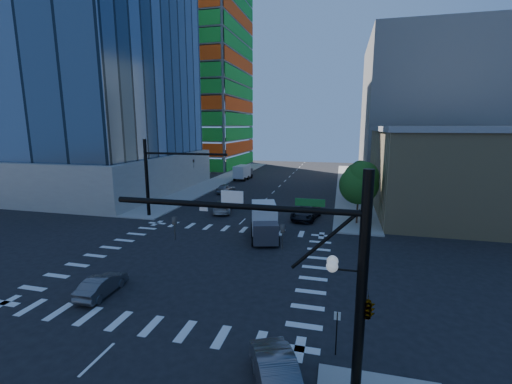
% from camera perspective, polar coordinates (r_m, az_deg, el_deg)
% --- Properties ---
extents(ground, '(160.00, 160.00, 0.00)m').
position_cam_1_polar(ground, '(28.17, -9.26, -11.35)').
color(ground, black).
rests_on(ground, ground).
extents(road_markings, '(20.00, 20.00, 0.01)m').
position_cam_1_polar(road_markings, '(28.17, -9.27, -11.34)').
color(road_markings, silver).
rests_on(road_markings, ground).
extents(sidewalk_ne, '(5.00, 60.00, 0.15)m').
position_cam_1_polar(sidewalk_ne, '(64.76, 15.56, 1.16)').
color(sidewalk_ne, '#9A9891').
rests_on(sidewalk_ne, ground).
extents(sidewalk_nw, '(5.00, 60.00, 0.15)m').
position_cam_1_polar(sidewalk_nw, '(68.71, -5.75, 2.05)').
color(sidewalk_nw, '#9A9891').
rests_on(sidewalk_nw, ground).
extents(construction_building, '(25.16, 34.50, 70.60)m').
position_cam_1_polar(construction_building, '(94.86, -10.32, 19.25)').
color(construction_building, slate).
rests_on(construction_building, ground).
extents(commercial_building, '(20.50, 22.50, 10.60)m').
position_cam_1_polar(commercial_building, '(48.38, 31.35, 3.05)').
color(commercial_building, tan).
rests_on(commercial_building, ground).
extents(bg_building_ne, '(24.00, 30.00, 28.00)m').
position_cam_1_polar(bg_building_ne, '(80.64, 26.43, 12.23)').
color(bg_building_ne, slate).
rests_on(bg_building_ne, ground).
extents(signal_mast_se, '(10.51, 2.48, 9.00)m').
position_cam_1_polar(signal_mast_se, '(13.58, 13.38, -13.75)').
color(signal_mast_se, black).
rests_on(signal_mast_se, sidewalk_se).
extents(signal_mast_nw, '(10.20, 0.40, 9.00)m').
position_cam_1_polar(signal_mast_nw, '(41.22, -16.03, 3.38)').
color(signal_mast_nw, black).
rests_on(signal_mast_nw, sidewalk_nw).
extents(tree_south, '(4.16, 4.16, 6.82)m').
position_cam_1_polar(tree_south, '(38.29, 16.98, 1.55)').
color(tree_south, '#382316').
rests_on(tree_south, sidewalk_ne).
extents(tree_north, '(3.54, 3.52, 5.78)m').
position_cam_1_polar(tree_north, '(50.27, 16.64, 2.90)').
color(tree_north, '#382316').
rests_on(tree_north, sidewalk_ne).
extents(no_parking_sign, '(0.30, 0.06, 2.20)m').
position_cam_1_polar(no_parking_sign, '(17.50, 13.30, -21.21)').
color(no_parking_sign, black).
rests_on(no_parking_sign, ground).
extents(car_nb_right, '(3.35, 4.81, 1.50)m').
position_cam_1_polar(car_nb_right, '(15.49, 3.67, -28.61)').
color(car_nb_right, '#505056').
rests_on(car_nb_right, ground).
extents(car_nb_far, '(3.41, 5.85, 1.53)m').
position_cam_1_polar(car_nb_far, '(40.05, 8.33, -3.42)').
color(car_nb_far, black).
rests_on(car_nb_far, ground).
extents(car_sb_near, '(3.23, 5.51, 1.50)m').
position_cam_1_polar(car_sb_near, '(42.98, -5.53, -2.39)').
color(car_sb_near, '#B5B5B5').
rests_on(car_sb_near, ground).
extents(car_sb_mid, '(2.34, 4.53, 1.47)m').
position_cam_1_polar(car_sb_mid, '(55.41, -5.07, 0.62)').
color(car_sb_mid, gray).
rests_on(car_sb_mid, ground).
extents(car_sb_cross, '(1.50, 3.94, 1.28)m').
position_cam_1_polar(car_sb_cross, '(24.66, -24.29, -13.94)').
color(car_sb_cross, '#49494E').
rests_on(car_sb_cross, ground).
extents(box_truck_near, '(4.00, 6.38, 3.11)m').
position_cam_1_polar(box_truck_near, '(32.80, 1.41, -5.43)').
color(box_truck_near, black).
rests_on(box_truck_near, ground).
extents(box_truck_far, '(2.68, 5.67, 2.91)m').
position_cam_1_polar(box_truck_far, '(69.11, -2.11, 3.17)').
color(box_truck_far, black).
rests_on(box_truck_far, ground).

